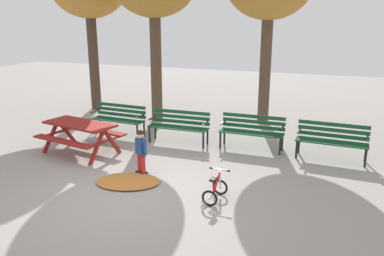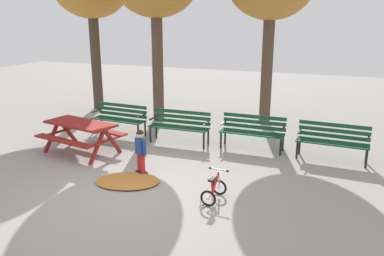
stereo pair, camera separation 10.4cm
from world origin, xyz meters
name	(u,v)px [view 2 (the right image)]	position (x,y,z in m)	size (l,w,h in m)	color
ground	(132,194)	(0.00, 0.00, 0.00)	(36.00, 36.00, 0.00)	gray
picnic_table	(81,129)	(-2.31, 1.65, 0.59)	(2.02, 1.66, 0.79)	maroon
park_bench_far_left	(120,117)	(-2.27, 3.38, 0.51)	(1.63, 0.56, 0.85)	#144728
park_bench_left	(180,124)	(-0.38, 3.26, 0.51)	(1.61, 0.48, 0.85)	#144728
park_bench_right	(253,129)	(1.52, 3.45, 0.51)	(1.61, 0.48, 0.85)	#144728
park_bench_far_right	(333,139)	(3.42, 3.33, 0.51)	(1.62, 0.54, 0.85)	#144728
child_standing	(141,149)	(-0.30, 0.94, 0.57)	(0.33, 0.26, 0.98)	red
kids_bicycle	(214,190)	(1.52, 0.31, 0.20)	(0.40, 0.58, 0.54)	black
leaf_pile	(127,181)	(-0.35, 0.45, 0.04)	(1.29, 0.90, 0.07)	#B26B2D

